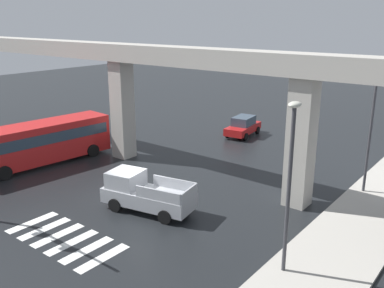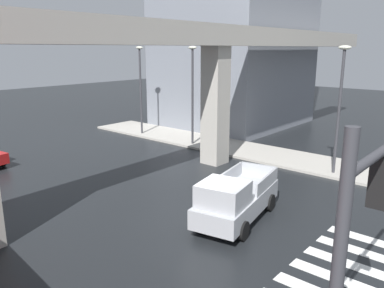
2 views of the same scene
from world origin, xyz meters
TOP-DOWN VIEW (x-y plane):
  - ground_plane at (0.00, 0.00)m, footprint 120.00×120.00m
  - crosswalk_stripes at (-0.00, -5.21)m, footprint 6.05×2.80m
  - elevated_overpass at (0.00, 5.34)m, footprint 58.09×1.82m
  - sidewalk_east at (10.74, 2.00)m, footprint 4.00×36.00m
  - pickup_truck at (0.73, -0.51)m, footprint 5.37×2.84m
  - traffic_signal_mast at (-5.45, -7.41)m, footprint 6.49×0.32m
  - street_lamp_near_corner at (9.54, -1.34)m, footprint 0.44×0.70m
  - street_lamp_mid_block at (9.54, 9.31)m, footprint 0.44×0.70m
  - street_lamp_far_north at (9.54, 14.89)m, footprint 0.44×0.70m

SIDE VIEW (x-z plane):
  - ground_plane at x=0.00m, z-range 0.00..0.00m
  - crosswalk_stripes at x=0.00m, z-range 0.00..0.01m
  - sidewalk_east at x=10.74m, z-range 0.00..0.15m
  - pickup_truck at x=0.73m, z-range -0.05..2.03m
  - traffic_signal_mast at x=-5.45m, z-range 1.29..7.49m
  - street_lamp_near_corner at x=9.54m, z-range 0.94..8.18m
  - street_lamp_mid_block at x=9.54m, z-range 0.94..8.18m
  - street_lamp_far_north at x=9.54m, z-range 0.94..8.18m
  - elevated_overpass at x=0.00m, z-range 2.93..11.36m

